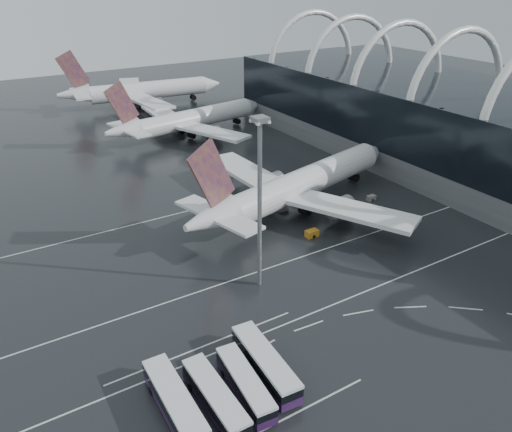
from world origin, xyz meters
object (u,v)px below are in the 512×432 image
bus_row_near_a (175,402)px  floodlight_mast (260,185)px  airliner_main (298,186)px  gse_cart_belly_c (312,233)px  airliner_gate_c (141,91)px  gse_cart_belly_b (324,200)px  bus_row_near_b (215,398)px  bus_row_near_d (265,363)px  airliner_gate_b (188,120)px  bus_row_near_c (245,384)px  gse_cart_belly_d (371,198)px

bus_row_near_a → floodlight_mast: bearing=-50.9°
airliner_main → gse_cart_belly_c: 13.37m
airliner_main → bus_row_near_a: 58.14m
airliner_gate_c → gse_cart_belly_b: bearing=-81.5°
bus_row_near_b → gse_cart_belly_c: (35.21, 27.60, -1.02)m
airliner_main → bus_row_near_d: size_ratio=4.52×
bus_row_near_d → gse_cart_belly_c: size_ratio=5.47×
airliner_gate_b → bus_row_near_a: 107.62m
airliner_gate_c → bus_row_near_d: (-34.64, -140.17, -3.57)m
bus_row_near_c → floodlight_mast: floodlight_mast is taller
airliner_main → bus_row_near_a: bearing=-153.9°
bus_row_near_c → bus_row_near_d: size_ratio=0.89×
bus_row_near_b → gse_cart_belly_b: 60.67m
airliner_gate_b → gse_cart_belly_b: bearing=-95.2°
airliner_main → gse_cart_belly_b: 8.29m
bus_row_near_a → bus_row_near_b: 4.66m
bus_row_near_a → gse_cart_belly_b: bus_row_near_a is taller
bus_row_near_c → airliner_gate_b: bearing=-15.7°
airliner_main → gse_cart_belly_c: airliner_main is taller
airliner_main → bus_row_near_b: (-39.98, -39.21, -3.57)m
bus_row_near_b → bus_row_near_d: bearing=-78.2°
bus_row_near_a → bus_row_near_b: (4.33, -1.73, -0.12)m
bus_row_near_b → gse_cart_belly_d: bearing=-58.7°
airliner_main → airliner_gate_b: (2.11, 59.56, -0.39)m
floodlight_mast → gse_cart_belly_c: size_ratio=11.25×
gse_cart_belly_b → gse_cart_belly_d: size_ratio=1.18×
bus_row_near_c → gse_cart_belly_c: 41.50m
airliner_gate_c → bus_row_near_d: size_ratio=4.44×
airliner_gate_c → gse_cart_belly_d: size_ratio=30.29×
airliner_gate_b → bus_row_near_a: airliner_gate_b is taller
airliner_main → airliner_gate_b: 59.60m
airliner_main → gse_cart_belly_d: bearing=-31.1°
airliner_main → bus_row_near_d: 49.50m
airliner_main → bus_row_near_c: size_ratio=5.06×
airliner_gate_b → gse_cart_belly_c: size_ratio=22.53×
airliner_gate_c → bus_row_near_d: 144.43m
airliner_gate_b → airliner_gate_c: (0.51, 43.03, 0.51)m
airliner_main → bus_row_near_a: airliner_main is taller
gse_cart_belly_c → gse_cart_belly_d: 22.49m
bus_row_near_a → bus_row_near_d: bus_row_near_a is taller
bus_row_near_a → bus_row_near_c: size_ratio=1.11×
bus_row_near_c → floodlight_mast: (13.89, 19.03, 16.01)m
bus_row_near_c → bus_row_near_d: bearing=-63.3°
airliner_main → gse_cart_belly_b: bearing=-19.5°
airliner_gate_c → bus_row_near_d: bearing=-97.7°
airliner_main → airliner_gate_c: (2.61, 102.59, 0.12)m
airliner_main → gse_cart_belly_c: size_ratio=24.71×
bus_row_near_b → gse_cart_belly_d: 66.21m
bus_row_near_d → bus_row_near_b: bearing=105.6°
bus_row_near_a → airliner_gate_c: bearing=-17.3°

